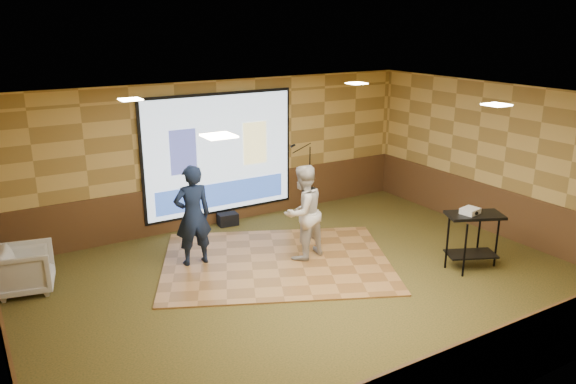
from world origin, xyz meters
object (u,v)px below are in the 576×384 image
projector (470,211)px  projector_screen (220,155)px  dance_floor (276,262)px  mic_stand (307,190)px  av_table (473,230)px  banquet_chair (26,269)px  player_left (193,215)px  player_right (303,212)px  duffel_bag (228,219)px

projector → projector_screen: bearing=112.1°
dance_floor → mic_stand: size_ratio=2.50×
av_table → mic_stand: 4.07m
mic_stand → dance_floor: bearing=-158.6°
mic_stand → banquet_chair: 6.01m
projector → banquet_chair: 7.34m
player_left → projector: (4.02, -2.54, 0.12)m
dance_floor → player_left: 1.70m
player_right → banquet_chair: 4.62m
projector_screen → av_table: 5.16m
player_right → dance_floor: bearing=-24.1°
player_left → banquet_chair: bearing=-5.4°
projector → mic_stand: (-0.74, 3.93, -0.54)m
projector_screen → av_table: projector_screen is taller
projector_screen → duffel_bag: projector_screen is taller
mic_stand → banquet_chair: size_ratio=1.95×
player_right → banquet_chair: player_right is taller
projector → banquet_chair: projector is taller
player_right → projector: bearing=128.4°
projector_screen → projector: projector_screen is taller
player_right → duffel_bag: (-0.42, 2.27, -0.76)m
projector_screen → banquet_chair: size_ratio=4.07×
dance_floor → av_table: (2.81, -1.92, 0.68)m
av_table → projector: 0.35m
projector → banquet_chair: size_ratio=0.37×
mic_stand → av_table: bearing=-103.0°
player_left → projector: player_left is taller
player_left → projector: 4.75m
projector_screen → player_left: 2.21m
projector_screen → player_left: bearing=-127.6°
player_right → av_table: bearing=128.5°
dance_floor → banquet_chair: size_ratio=4.88×
projector_screen → player_right: 2.57m
dance_floor → mic_stand: 2.91m
player_right → banquet_chair: bearing=-28.4°
projector_screen → projector: bearing=-57.4°
player_left → player_right: bearing=160.6°
player_right → duffel_bag: player_right is taller
player_right → duffel_bag: bearing=-92.8°
banquet_chair → duffel_bag: (4.01, 1.07, -0.24)m
player_right → duffel_bag: size_ratio=4.20×
projector_screen → mic_stand: size_ratio=2.08×
dance_floor → duffel_bag: (0.07, 2.18, 0.11)m
dance_floor → player_right: player_right is taller
dance_floor → player_left: bearing=152.4°
duffel_bag → banquet_chair: bearing=-165.0°
projector_screen → player_left: projector_screen is taller
projector_screen → player_right: (0.46, -2.46, -0.59)m
banquet_chair → player_left: bearing=-87.0°
banquet_chair → duffel_bag: size_ratio=2.00×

